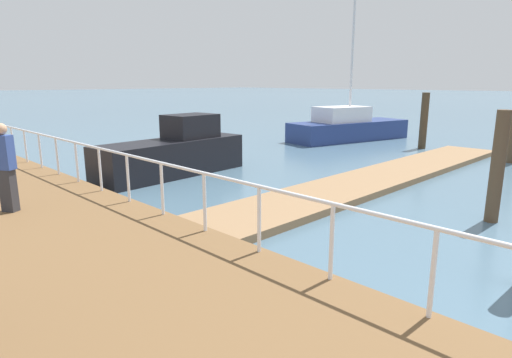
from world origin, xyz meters
TOP-DOWN VIEW (x-y plane):
  - ground_plane at (0.00, 20.00)m, footprint 300.00×300.00m
  - floating_dock at (4.26, 7.07)m, footprint 15.53×2.00m
  - boardwalk_railing at (-3.15, 10.44)m, footprint 0.06×27.08m
  - dock_piling_4 at (11.54, 9.06)m, footprint 0.33×0.33m
  - dock_piling_5 at (2.36, 3.32)m, footprint 0.28×0.28m
  - moored_boat_0 at (11.55, 13.10)m, footprint 7.01×3.53m
  - moored_boat_2 at (0.27, 12.33)m, footprint 5.25×1.90m
  - pedestrian_1 at (-5.24, 10.14)m, footprint 0.38×0.42m

SIDE VIEW (x-z plane):
  - ground_plane at x=0.00m, z-range 0.00..0.00m
  - floating_dock at x=4.26m, z-range 0.00..0.18m
  - moored_boat_0 at x=11.55m, z-range -2.88..4.25m
  - moored_boat_2 at x=0.27m, z-range -0.25..1.68m
  - boardwalk_railing at x=-3.15m, z-range 0.67..1.75m
  - dock_piling_5 at x=2.36m, z-range 0.00..2.43m
  - dock_piling_4 at x=11.54m, z-range 0.00..2.52m
  - pedestrian_1 at x=-5.24m, z-range 0.44..2.25m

